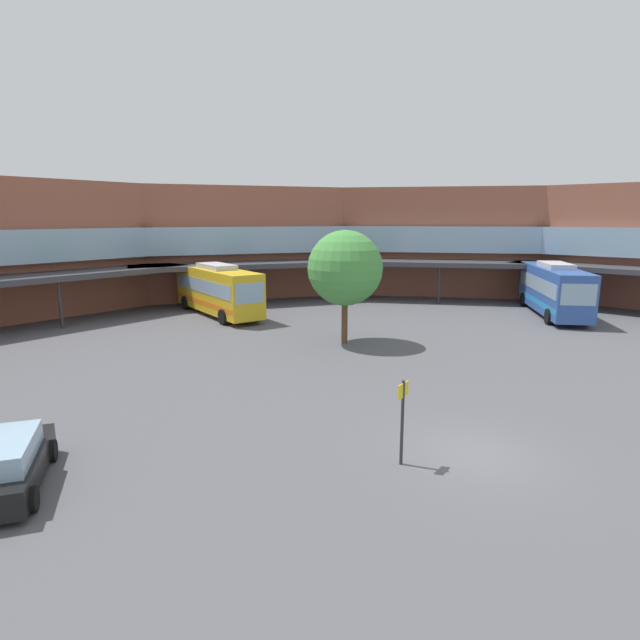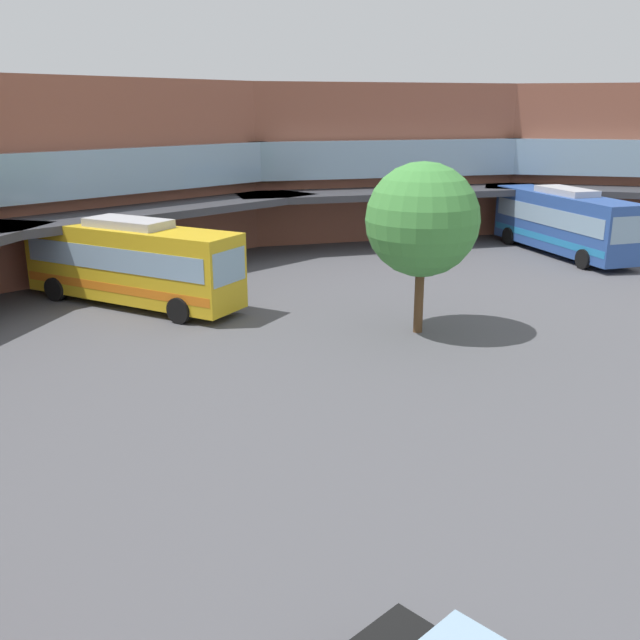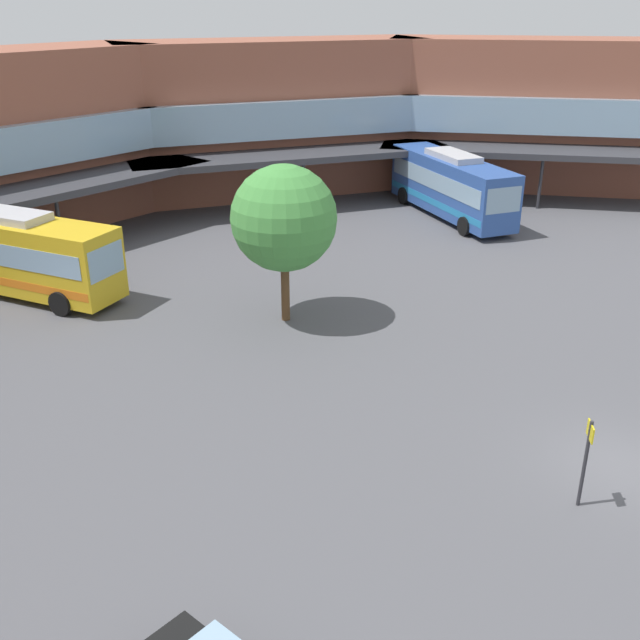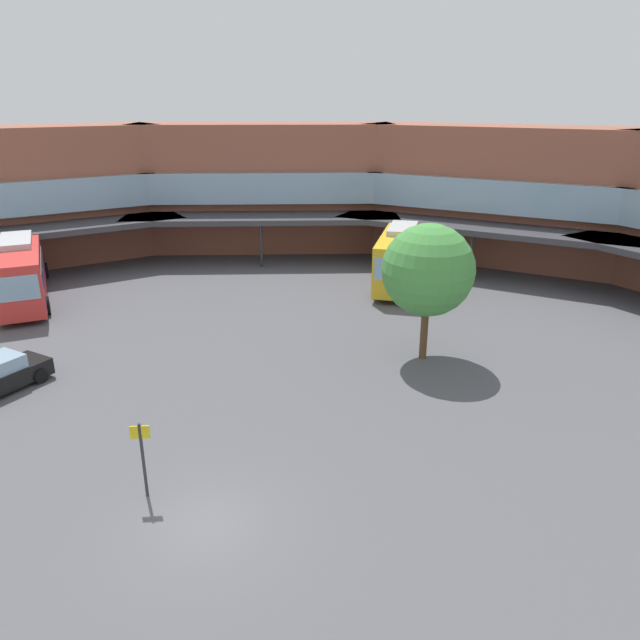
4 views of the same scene
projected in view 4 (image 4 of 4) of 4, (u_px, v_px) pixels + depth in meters
The scene contains 6 objects.
ground_plane at pixel (208, 525), 17.94m from camera, with size 121.38×121.38×0.00m, color #515156.
station_building at pixel (349, 218), 36.78m from camera, with size 80.11×43.08×10.04m.
bus_0 at pixel (401, 254), 40.78m from camera, with size 2.80×10.72×3.90m.
bus_1 at pixel (20, 268), 37.59m from camera, with size 9.31×11.18×3.86m.
plaza_tree at pixel (428, 270), 27.85m from camera, with size 4.36×4.36×6.65m.
stop_sign_post at pixel (142, 453), 18.69m from camera, with size 0.58×0.23×2.65m.
Camera 4 is at (6.61, -13.48, 12.08)m, focal length 33.58 mm.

